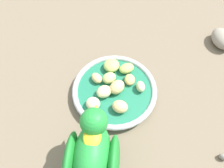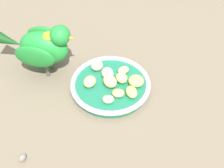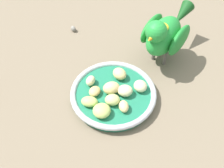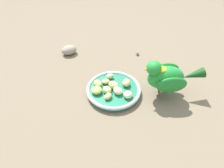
# 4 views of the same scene
# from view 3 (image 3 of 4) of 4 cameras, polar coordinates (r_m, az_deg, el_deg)

# --- Properties ---
(ground_plane) EXTENTS (4.00, 4.00, 0.00)m
(ground_plane) POSITION_cam_3_polar(r_m,az_deg,el_deg) (0.68, -1.87, -2.34)
(ground_plane) COLOR #756651
(feeding_bowl) EXTENTS (0.20, 0.20, 0.03)m
(feeding_bowl) POSITION_cam_3_polar(r_m,az_deg,el_deg) (0.66, -0.04, -2.13)
(feeding_bowl) COLOR #1E7251
(feeding_bowl) RESTS_ON ground_plane
(apple_piece_0) EXTENTS (0.04, 0.05, 0.03)m
(apple_piece_0) POSITION_cam_3_polar(r_m,az_deg,el_deg) (0.65, -0.44, -0.83)
(apple_piece_0) COLOR #E5C67F
(apple_piece_0) RESTS_ON feeding_bowl
(apple_piece_1) EXTENTS (0.05, 0.05, 0.03)m
(apple_piece_1) POSITION_cam_3_polar(r_m,az_deg,el_deg) (0.68, 1.25, 2.07)
(apple_piece_1) COLOR #E5C67F
(apple_piece_1) RESTS_ON feeding_bowl
(apple_piece_2) EXTENTS (0.03, 0.04, 0.02)m
(apple_piece_2) POSITION_cam_3_polar(r_m,az_deg,el_deg) (0.65, 2.34, -1.38)
(apple_piece_2) COLOR beige
(apple_piece_2) RESTS_ON feeding_bowl
(apple_piece_3) EXTENTS (0.04, 0.04, 0.02)m
(apple_piece_3) POSITION_cam_3_polar(r_m,az_deg,el_deg) (0.66, 5.44, -0.24)
(apple_piece_3) COLOR beige
(apple_piece_3) RESTS_ON feeding_bowl
(apple_piece_4) EXTENTS (0.03, 0.03, 0.02)m
(apple_piece_4) POSITION_cam_3_polar(r_m,az_deg,el_deg) (0.67, -4.68, 0.65)
(apple_piece_4) COLOR beige
(apple_piece_4) RESTS_ON feeding_bowl
(apple_piece_5) EXTENTS (0.03, 0.04, 0.02)m
(apple_piece_5) POSITION_cam_3_polar(r_m,az_deg,el_deg) (0.63, -0.25, -3.25)
(apple_piece_5) COLOR #C6D17A
(apple_piece_5) RESTS_ON feeding_bowl
(apple_piece_6) EXTENTS (0.04, 0.04, 0.02)m
(apple_piece_6) POSITION_cam_3_polar(r_m,az_deg,el_deg) (0.61, -2.45, -5.43)
(apple_piece_6) COLOR #B2CC66
(apple_piece_6) RESTS_ON feeding_bowl
(apple_piece_7) EXTENTS (0.03, 0.02, 0.02)m
(apple_piece_7) POSITION_cam_3_polar(r_m,az_deg,el_deg) (0.62, 2.07, -4.57)
(apple_piece_7) COLOR #E5C67F
(apple_piece_7) RESTS_ON feeding_bowl
(apple_piece_8) EXTENTS (0.03, 0.04, 0.02)m
(apple_piece_8) POSITION_cam_3_polar(r_m,az_deg,el_deg) (0.63, -4.92, -3.58)
(apple_piece_8) COLOR #B2CC66
(apple_piece_8) RESTS_ON feeding_bowl
(apple_piece_9) EXTENTS (0.04, 0.04, 0.02)m
(apple_piece_9) POSITION_cam_3_polar(r_m,az_deg,el_deg) (0.65, -3.86, -1.51)
(apple_piece_9) COLOR tan
(apple_piece_9) RESTS_ON feeding_bowl
(parrot) EXTENTS (0.19, 0.16, 0.15)m
(parrot) POSITION_cam_3_polar(r_m,az_deg,el_deg) (0.71, 10.35, 10.07)
(parrot) COLOR #59544C
(parrot) RESTS_ON ground_plane
(pebble_0) EXTENTS (0.02, 0.02, 0.02)m
(pebble_0) POSITION_cam_3_polar(r_m,az_deg,el_deg) (0.85, -8.12, 11.04)
(pebble_0) COLOR gray
(pebble_0) RESTS_ON ground_plane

